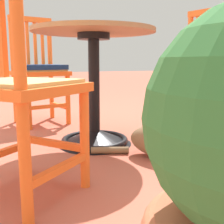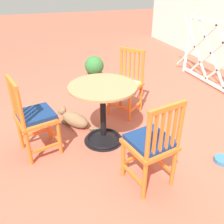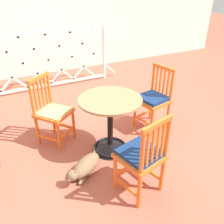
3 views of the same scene
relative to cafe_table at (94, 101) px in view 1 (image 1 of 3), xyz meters
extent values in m
plane|color=#AD5642|center=(-0.08, 0.08, -0.28)|extent=(24.00, 24.00, 0.00)
cone|color=black|center=(0.00, 0.00, -0.23)|extent=(0.48, 0.48, 0.10)
torus|color=black|center=(0.00, 0.00, -0.26)|extent=(0.44, 0.44, 0.04)
cylinder|color=black|center=(0.00, 0.00, 0.09)|extent=(0.07, 0.07, 0.66)
cylinder|color=black|center=(0.00, 0.00, 0.40)|extent=(0.20, 0.20, 0.04)
cylinder|color=#9E754C|center=(0.00, 0.00, 0.43)|extent=(0.76, 0.76, 0.02)
cylinder|color=orange|center=(0.64, 0.01, -0.06)|extent=(0.04, 0.04, 0.45)
cylinder|color=orange|center=(0.57, 0.34, -0.06)|extent=(0.04, 0.04, 0.45)
cylinder|color=orange|center=(0.98, 0.08, 0.17)|extent=(0.04, 0.04, 0.91)
cylinder|color=orange|center=(0.90, 0.41, 0.17)|extent=(0.04, 0.04, 0.91)
cube|color=orange|center=(0.81, 0.04, -0.14)|extent=(0.34, 0.10, 0.03)
cube|color=orange|center=(0.74, 0.37, -0.14)|extent=(0.34, 0.10, 0.03)
cube|color=orange|center=(0.61, 0.17, -0.11)|extent=(0.10, 0.34, 0.03)
cube|color=orange|center=(0.77, 0.21, 0.15)|extent=(0.47, 0.47, 0.04)
cube|color=tan|center=(0.77, 0.21, 0.17)|extent=(0.42, 0.42, 0.02)
cube|color=orange|center=(0.96, 0.14, 0.40)|extent=(0.02, 0.03, 0.39)
cube|color=orange|center=(0.95, 0.21, 0.40)|extent=(0.02, 0.03, 0.39)
cube|color=orange|center=(0.93, 0.28, 0.40)|extent=(0.02, 0.03, 0.39)
cube|color=orange|center=(0.92, 0.34, 0.40)|extent=(0.02, 0.03, 0.39)
cube|color=orange|center=(0.94, 0.24, 0.61)|extent=(0.11, 0.38, 0.04)
cube|color=navy|center=(0.77, 0.21, 0.20)|extent=(0.43, 0.43, 0.04)
cylinder|color=orange|center=(-0.33, 0.47, -0.06)|extent=(0.04, 0.04, 0.45)
cylinder|color=orange|center=(-0.59, 0.26, -0.06)|extent=(0.04, 0.04, 0.45)
cylinder|color=orange|center=(-0.81, 0.52, 0.17)|extent=(0.04, 0.04, 0.91)
cube|color=orange|center=(-0.70, 0.39, -0.14)|extent=(0.23, 0.28, 0.03)
cube|color=orange|center=(-0.46, 0.37, -0.11)|extent=(0.28, 0.23, 0.03)
cube|color=orange|center=(-0.57, 0.50, 0.15)|extent=(0.56, 0.56, 0.04)
cube|color=tan|center=(-0.57, 0.50, 0.17)|extent=(0.49, 0.49, 0.02)
cube|color=orange|center=(-0.75, 0.57, 0.40)|extent=(0.03, 0.03, 0.39)
cylinder|color=orange|center=(-0.25, -0.62, -0.06)|extent=(0.04, 0.04, 0.45)
cylinder|color=orange|center=(0.08, -0.53, -0.06)|extent=(0.04, 0.04, 0.45)
cylinder|color=orange|center=(0.17, -0.86, 0.17)|extent=(0.04, 0.04, 0.91)
cube|color=orange|center=(-0.21, -0.78, -0.14)|extent=(0.11, 0.34, 0.03)
cube|color=orange|center=(0.12, -0.70, -0.14)|extent=(0.11, 0.34, 0.03)
cube|color=orange|center=(-0.08, -0.57, -0.11)|extent=(0.34, 0.11, 0.03)
cube|color=orange|center=(-0.04, -0.74, 0.15)|extent=(0.49, 0.49, 0.04)
cube|color=tan|center=(-0.04, -0.74, 0.17)|extent=(0.43, 0.43, 0.02)
cube|color=orange|center=(-0.10, -0.93, 0.40)|extent=(0.03, 0.03, 0.39)
cube|color=orange|center=(-0.03, -0.91, 0.40)|extent=(0.03, 0.03, 0.39)
cube|color=orange|center=(0.03, -0.90, 0.40)|extent=(0.03, 0.03, 0.39)
cube|color=orange|center=(0.10, -0.88, 0.40)|extent=(0.03, 0.03, 0.39)
cube|color=orange|center=(0.00, -0.90, 0.61)|extent=(0.38, 0.13, 0.04)
cube|color=navy|center=(-0.04, -0.74, 0.20)|extent=(0.44, 0.44, 0.04)
ellipsoid|color=brown|center=(-0.44, -0.26, -0.19)|extent=(0.48, 0.41, 0.19)
ellipsoid|color=silver|center=(-0.52, -0.32, -0.20)|extent=(0.23, 0.22, 0.14)
sphere|color=brown|center=(-0.64, -0.40, -0.13)|extent=(0.12, 0.12, 0.12)
ellipsoid|color=silver|center=(-0.68, -0.43, -0.15)|extent=(0.07, 0.07, 0.04)
cone|color=brown|center=(-0.62, -0.42, -0.08)|extent=(0.04, 0.04, 0.04)
cone|color=brown|center=(-0.65, -0.37, -0.08)|extent=(0.04, 0.04, 0.04)
ellipsoid|color=brown|center=(-0.54, -0.40, -0.26)|extent=(0.13, 0.11, 0.05)
ellipsoid|color=brown|center=(-0.60, -0.31, -0.26)|extent=(0.13, 0.11, 0.05)
cylinder|color=brown|center=(-0.23, -0.01, -0.26)|extent=(0.12, 0.22, 0.04)
camera|label=1|loc=(-1.70, 0.61, 0.25)|focal=45.65mm
camera|label=2|loc=(2.35, -0.69, 1.49)|focal=38.97mm
camera|label=3|loc=(-1.11, -2.26, 1.69)|focal=38.59mm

